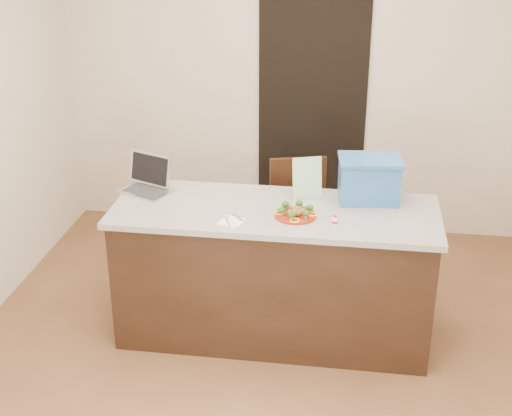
# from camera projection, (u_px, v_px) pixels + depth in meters

# --- Properties ---
(ground) EXTENTS (4.00, 4.00, 0.00)m
(ground) POSITION_uv_depth(u_px,v_px,m) (269.00, 353.00, 4.63)
(ground) COLOR brown
(ground) RESTS_ON ground
(room_shell) EXTENTS (4.00, 4.00, 4.00)m
(room_shell) POSITION_uv_depth(u_px,v_px,m) (271.00, 112.00, 3.97)
(room_shell) COLOR white
(room_shell) RESTS_ON ground
(doorway) EXTENTS (0.90, 0.02, 2.00)m
(doorway) POSITION_uv_depth(u_px,v_px,m) (312.00, 118.00, 6.00)
(doorway) COLOR black
(doorway) RESTS_ON ground
(island) EXTENTS (2.06, 0.76, 0.92)m
(island) POSITION_uv_depth(u_px,v_px,m) (274.00, 272.00, 4.67)
(island) COLOR black
(island) RESTS_ON ground
(plate) EXTENTS (0.26, 0.26, 0.02)m
(plate) POSITION_uv_depth(u_px,v_px,m) (295.00, 215.00, 4.37)
(plate) COLOR maroon
(plate) RESTS_ON island
(meatballs) EXTENTS (0.10, 0.10, 0.04)m
(meatballs) POSITION_uv_depth(u_px,v_px,m) (296.00, 211.00, 4.36)
(meatballs) COLOR brown
(meatballs) RESTS_ON plate
(broccoli) EXTENTS (0.21, 0.22, 0.04)m
(broccoli) POSITION_uv_depth(u_px,v_px,m) (296.00, 209.00, 4.36)
(broccoli) COLOR #174512
(broccoli) RESTS_ON plate
(pepper_rings) EXTENTS (0.27, 0.27, 0.01)m
(pepper_rings) POSITION_uv_depth(u_px,v_px,m) (295.00, 213.00, 4.37)
(pepper_rings) COLOR yellow
(pepper_rings) RESTS_ON plate
(napkin) EXTENTS (0.17, 0.17, 0.01)m
(napkin) POSITION_uv_depth(u_px,v_px,m) (232.00, 222.00, 4.30)
(napkin) COLOR white
(napkin) RESTS_ON island
(fork) EXTENTS (0.05, 0.14, 0.00)m
(fork) POSITION_uv_depth(u_px,v_px,m) (229.00, 220.00, 4.31)
(fork) COLOR silver
(fork) RESTS_ON napkin
(knife) EXTENTS (0.08, 0.19, 0.01)m
(knife) POSITION_uv_depth(u_px,v_px,m) (236.00, 222.00, 4.28)
(knife) COLOR silver
(knife) RESTS_ON napkin
(yogurt_bottle) EXTENTS (0.03, 0.03, 0.06)m
(yogurt_bottle) POSITION_uv_depth(u_px,v_px,m) (335.00, 221.00, 4.25)
(yogurt_bottle) COLOR white
(yogurt_bottle) RESTS_ON island
(laptop) EXTENTS (0.39, 0.37, 0.23)m
(laptop) POSITION_uv_depth(u_px,v_px,m) (148.00, 181.00, 4.75)
(laptop) COLOR #B7B8BD
(laptop) RESTS_ON island
(leaflet) EXTENTS (0.20, 0.11, 0.27)m
(leaflet) POSITION_uv_depth(u_px,v_px,m) (307.00, 178.00, 4.59)
(leaflet) COLOR white
(leaflet) RESTS_ON island
(blue_box) EXTENTS (0.42, 0.33, 0.29)m
(blue_box) POSITION_uv_depth(u_px,v_px,m) (369.00, 179.00, 4.55)
(blue_box) COLOR #2A5C99
(blue_box) RESTS_ON island
(chair) EXTENTS (0.52, 0.53, 0.95)m
(chair) POSITION_uv_depth(u_px,v_px,m) (296.00, 215.00, 5.31)
(chair) COLOR #371D10
(chair) RESTS_ON ground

